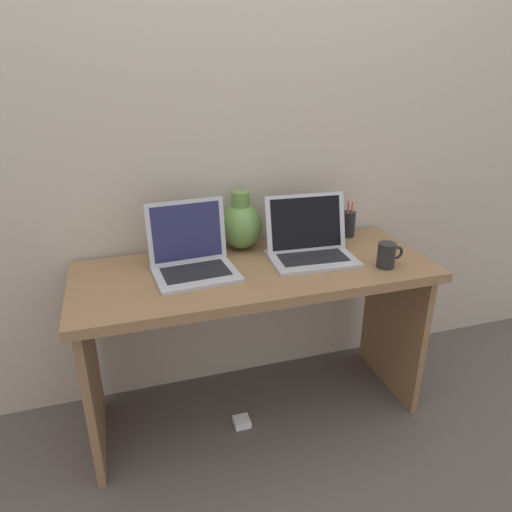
{
  "coord_description": "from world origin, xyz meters",
  "views": [
    {
      "loc": [
        -0.5,
        -1.62,
        1.49
      ],
      "look_at": [
        0.0,
        0.0,
        0.77
      ],
      "focal_mm": 32.57,
      "sensor_mm": 36.0,
      "label": 1
    }
  ],
  "objects_px": {
    "laptop_right": "(309,242)",
    "coffee_mug": "(387,255)",
    "green_vase": "(241,225)",
    "pen_cup": "(348,224)",
    "power_brick": "(242,422)",
    "laptop_left": "(191,253)"
  },
  "relations": [
    {
      "from": "laptop_left",
      "to": "power_brick",
      "type": "relative_size",
      "value": 4.74
    },
    {
      "from": "pen_cup",
      "to": "coffee_mug",
      "type": "bearing_deg",
      "value": -92.52
    },
    {
      "from": "laptop_left",
      "to": "laptop_right",
      "type": "xyz_separation_m",
      "value": [
        0.49,
        -0.01,
        -0.0
      ]
    },
    {
      "from": "coffee_mug",
      "to": "power_brick",
      "type": "xyz_separation_m",
      "value": [
        -0.59,
        0.07,
        -0.75
      ]
    },
    {
      "from": "coffee_mug",
      "to": "power_brick",
      "type": "bearing_deg",
      "value": 173.31
    },
    {
      "from": "laptop_right",
      "to": "coffee_mug",
      "type": "height_order",
      "value": "laptop_right"
    },
    {
      "from": "laptop_right",
      "to": "green_vase",
      "type": "relative_size",
      "value": 1.42
    },
    {
      "from": "pen_cup",
      "to": "power_brick",
      "type": "xyz_separation_m",
      "value": [
        -0.61,
        -0.29,
        -0.76
      ]
    },
    {
      "from": "pen_cup",
      "to": "power_brick",
      "type": "relative_size",
      "value": 2.49
    },
    {
      "from": "power_brick",
      "to": "pen_cup",
      "type": "bearing_deg",
      "value": 25.76
    },
    {
      "from": "green_vase",
      "to": "power_brick",
      "type": "relative_size",
      "value": 3.65
    },
    {
      "from": "green_vase",
      "to": "coffee_mug",
      "type": "relative_size",
      "value": 2.28
    },
    {
      "from": "laptop_left",
      "to": "green_vase",
      "type": "bearing_deg",
      "value": 34.06
    },
    {
      "from": "laptop_left",
      "to": "coffee_mug",
      "type": "distance_m",
      "value": 0.78
    },
    {
      "from": "laptop_left",
      "to": "green_vase",
      "type": "xyz_separation_m",
      "value": [
        0.25,
        0.17,
        0.04
      ]
    },
    {
      "from": "laptop_right",
      "to": "coffee_mug",
      "type": "distance_m",
      "value": 0.32
    },
    {
      "from": "green_vase",
      "to": "coffee_mug",
      "type": "height_order",
      "value": "green_vase"
    },
    {
      "from": "laptop_right",
      "to": "green_vase",
      "type": "height_order",
      "value": "green_vase"
    },
    {
      "from": "coffee_mug",
      "to": "pen_cup",
      "type": "height_order",
      "value": "pen_cup"
    },
    {
      "from": "laptop_right",
      "to": "power_brick",
      "type": "xyz_separation_m",
      "value": [
        -0.34,
        -0.12,
        -0.77
      ]
    },
    {
      "from": "green_vase",
      "to": "laptop_left",
      "type": "bearing_deg",
      "value": -145.94
    },
    {
      "from": "laptop_right",
      "to": "coffee_mug",
      "type": "bearing_deg",
      "value": -36.99
    }
  ]
}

